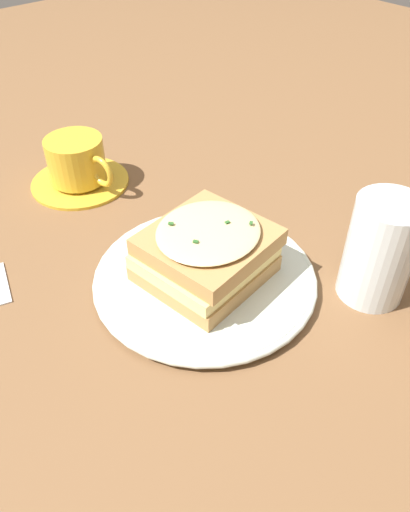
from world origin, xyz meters
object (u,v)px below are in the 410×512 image
(dinner_plate, at_px, (205,278))
(teacup_with_saucer, at_px, (78,166))
(water_glass, at_px, (380,250))
(sandwich, at_px, (206,252))

(dinner_plate, distance_m, teacup_with_saucer, 0.27)
(teacup_with_saucer, bearing_deg, water_glass, 8.03)
(dinner_plate, height_order, sandwich, sandwich)
(water_glass, bearing_deg, sandwich, -45.80)
(sandwich, bearing_deg, water_glass, 134.20)
(dinner_plate, xyz_separation_m, sandwich, (-0.00, 0.00, 0.04))
(dinner_plate, xyz_separation_m, teacup_with_saucer, (-0.00, -0.27, 0.02))
(sandwich, relative_size, water_glass, 1.22)
(dinner_plate, distance_m, water_glass, 0.19)
(sandwich, bearing_deg, teacup_with_saucer, -90.13)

